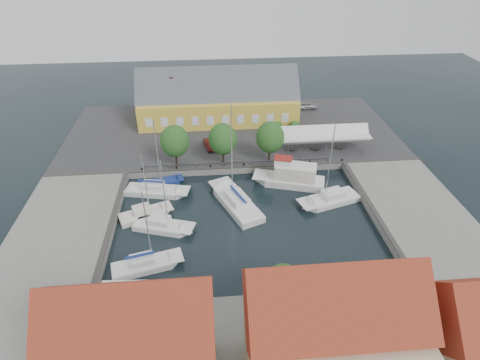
# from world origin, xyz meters

# --- Properties ---
(ground) EXTENTS (140.00, 140.00, 0.00)m
(ground) POSITION_xyz_m (0.00, 0.00, 0.00)
(ground) COLOR black
(ground) RESTS_ON ground
(north_quay) EXTENTS (56.00, 26.00, 1.00)m
(north_quay) POSITION_xyz_m (0.00, 23.00, 0.50)
(north_quay) COLOR #2D2D30
(north_quay) RESTS_ON ground
(west_quay) EXTENTS (12.00, 24.00, 1.00)m
(west_quay) POSITION_xyz_m (-22.00, -2.00, 0.50)
(west_quay) COLOR slate
(west_quay) RESTS_ON ground
(east_quay) EXTENTS (12.00, 24.00, 1.00)m
(east_quay) POSITION_xyz_m (22.00, -2.00, 0.50)
(east_quay) COLOR slate
(east_quay) RESTS_ON ground
(quay_edge_fittings) EXTENTS (56.00, 24.72, 0.40)m
(quay_edge_fittings) POSITION_xyz_m (0.02, 4.75, 1.06)
(quay_edge_fittings) COLOR #383533
(quay_edge_fittings) RESTS_ON north_quay
(warehouse) EXTENTS (28.56, 14.00, 9.55)m
(warehouse) POSITION_xyz_m (-2.60, 28.36, 4.43)
(warehouse) COLOR gold
(warehouse) RESTS_ON north_quay
(tent_canopy) EXTENTS (14.00, 4.00, 2.83)m
(tent_canopy) POSITION_xyz_m (14.00, 14.50, 3.68)
(tent_canopy) COLOR white
(tent_canopy) RESTS_ON north_quay
(quay_trees) EXTENTS (18.20, 4.20, 6.30)m
(quay_trees) POSITION_xyz_m (-2.00, 12.00, 4.88)
(quay_trees) COLOR black
(quay_trees) RESTS_ON north_quay
(car_silver) EXTENTS (4.43, 1.91, 1.49)m
(car_silver) POSITION_xyz_m (15.08, 31.09, 1.74)
(car_silver) COLOR #999BA1
(car_silver) RESTS_ON north_quay
(car_red) EXTENTS (2.08, 3.97, 1.24)m
(car_red) POSITION_xyz_m (-3.97, 16.73, 1.62)
(car_red) COLOR #561413
(car_red) RESTS_ON north_quay
(center_sailboat) EXTENTS (7.00, 11.04, 14.51)m
(center_sailboat) POSITION_xyz_m (-0.87, 2.23, 0.36)
(center_sailboat) COLOR silver
(center_sailboat) RESTS_ON ground
(trawler) EXTENTS (10.52, 5.86, 5.00)m
(trawler) POSITION_xyz_m (7.42, 6.56, 1.02)
(trawler) COLOR silver
(trawler) RESTS_ON ground
(east_boat_a) EXTENTS (8.96, 5.25, 12.13)m
(east_boat_a) POSITION_xyz_m (11.77, 1.83, 0.26)
(east_boat_a) COLOR silver
(east_boat_a) RESTS_ON ground
(west_boat_a) EXTENTS (9.20, 4.26, 11.79)m
(west_boat_a) POSITION_xyz_m (-11.70, 5.99, 0.27)
(west_boat_a) COLOR silver
(west_boat_a) RESTS_ON ground
(west_boat_b) EXTENTS (7.10, 4.59, 9.52)m
(west_boat_b) POSITION_xyz_m (-12.64, 0.76, 0.26)
(west_boat_b) COLOR silver
(west_boat_b) RESTS_ON ground
(west_boat_c) EXTENTS (7.83, 4.56, 10.33)m
(west_boat_c) POSITION_xyz_m (-10.21, -1.86, 0.26)
(west_boat_c) COLOR silver
(west_boat_c) RESTS_ON ground
(west_boat_d) EXTENTS (7.98, 4.12, 10.46)m
(west_boat_d) POSITION_xyz_m (-11.54, -8.33, 0.27)
(west_boat_d) COLOR silver
(west_boat_d) RESTS_ON ground
(launch_sw) EXTENTS (4.99, 2.14, 0.98)m
(launch_sw) POSITION_xyz_m (-13.61, -11.39, 0.09)
(launch_sw) COLOR silver
(launch_sw) RESTS_ON ground
(launch_nw) EXTENTS (4.73, 2.77, 0.88)m
(launch_nw) POSITION_xyz_m (-10.30, 8.55, 0.09)
(launch_nw) COLOR navy
(launch_nw) RESTS_ON ground
(townhouses) EXTENTS (36.30, 8.50, 12.00)m
(townhouses) POSITION_xyz_m (1.93, -23.24, 5.82)
(townhouses) COLOR #BBA990
(townhouses) RESTS_ON south_bank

